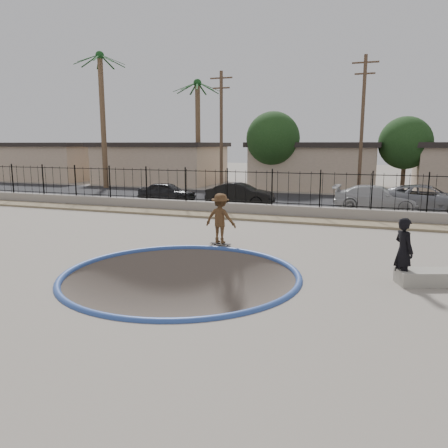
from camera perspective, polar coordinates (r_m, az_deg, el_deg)
ground at (r=25.22m, az=7.07°, el=-0.82°), size 120.00×120.00×2.20m
bowl_pit at (r=12.93m, az=-5.61°, el=-6.67°), size 6.84×6.84×1.80m
coping_ring at (r=12.93m, az=-5.61°, el=-6.67°), size 7.04×7.04×0.20m
rock_strip at (r=22.33m, az=5.56°, el=0.76°), size 42.00×1.60×0.11m
retaining_wall at (r=23.35m, az=6.23°, el=1.78°), size 42.00×0.45×0.60m
fence at (r=23.20m, az=6.29°, el=4.71°), size 40.00×0.04×1.80m
street at (r=29.88m, az=9.22°, el=3.06°), size 90.00×8.00×0.04m
house_west_far at (r=51.06m, az=-21.34°, el=7.71°), size 10.60×8.60×3.90m
house_west at (r=43.71m, az=-8.19°, el=7.96°), size 11.60×8.60×3.90m
house_center at (r=39.07m, az=11.87°, el=7.57°), size 10.60×8.60×3.90m
palm_left at (r=39.36m, az=-15.70°, el=16.15°), size 2.30×2.30×11.30m
palm_mid at (r=39.38m, az=-3.45°, el=14.65°), size 2.30×2.30×9.30m
utility_pole_left at (r=33.16m, az=-0.36°, el=12.02°), size 1.70×0.24×9.00m
utility_pole_mid at (r=31.21m, az=17.58°, el=12.11°), size 1.70×0.24×9.50m
street_tree_left at (r=36.13m, az=6.42°, el=11.02°), size 4.32×4.32×6.36m
street_tree_mid at (r=36.20m, az=22.61°, el=9.73°), size 3.96×3.96×5.83m
skater at (r=16.39m, az=-0.47°, el=0.41°), size 1.27×0.80×1.87m
skateboard at (r=16.57m, az=-0.46°, el=-2.59°), size 0.82×0.27×0.07m
videographer at (r=12.90m, az=22.41°, el=-3.25°), size 0.74×0.80×1.83m
concrete_ledge at (r=13.23m, az=25.03°, el=-6.33°), size 1.74×1.20×0.40m
car_a at (r=28.87m, az=-7.44°, el=4.17°), size 3.88×1.81×1.28m
car_b at (r=26.97m, az=2.13°, el=3.90°), size 4.19×1.55×1.37m
car_c at (r=26.43m, az=19.34°, el=3.23°), size 4.91×2.11×1.41m
car_d at (r=26.83m, az=24.99°, el=3.03°), size 5.60×2.95×1.50m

